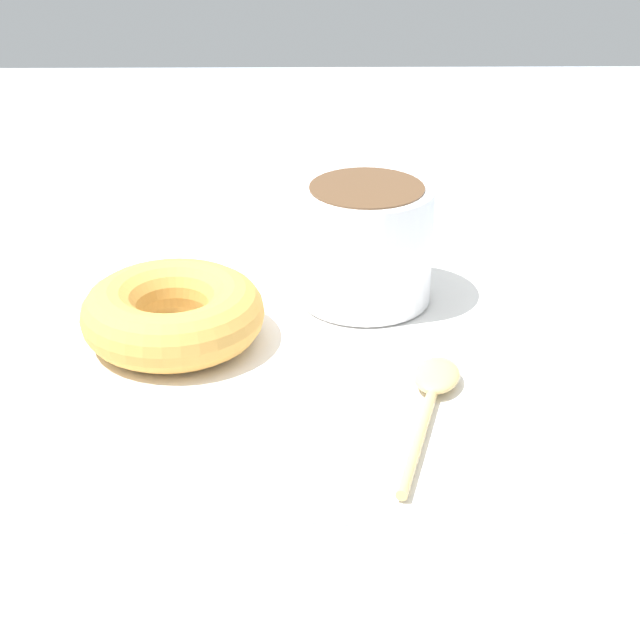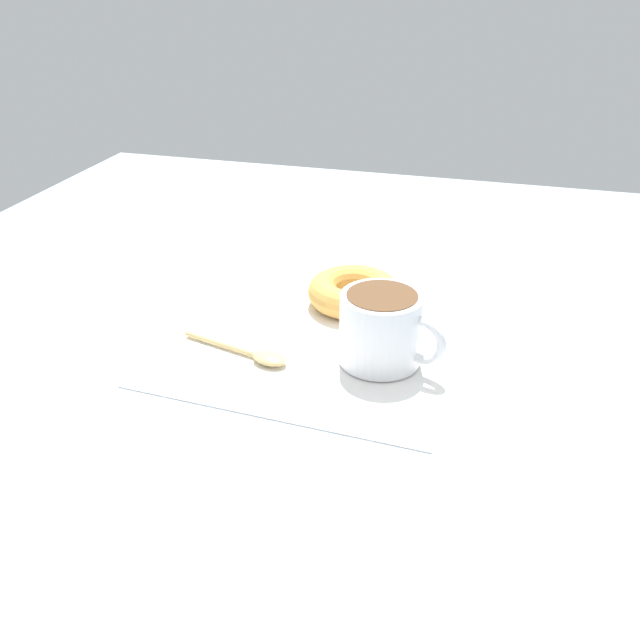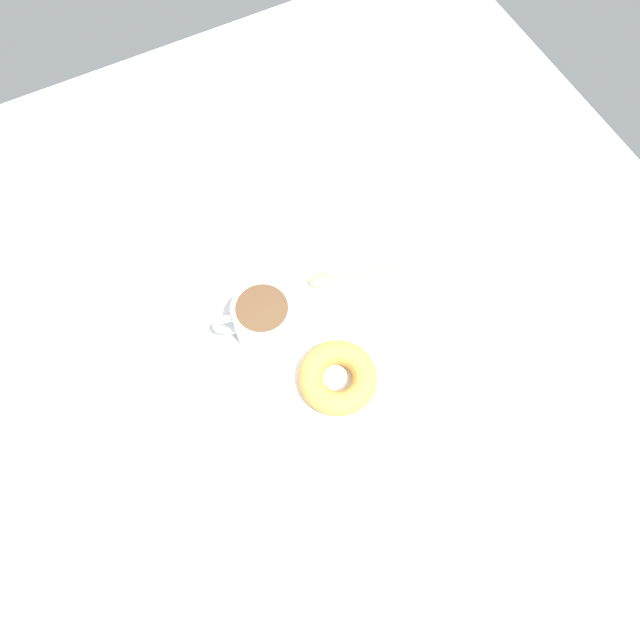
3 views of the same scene
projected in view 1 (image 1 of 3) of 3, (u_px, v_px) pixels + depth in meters
The scene contains 5 objects.
ground_plane at pixel (310, 350), 61.74cm from camera, with size 120.00×120.00×2.00cm, color #99A8B7.
napkin at pixel (320, 354), 58.99cm from camera, with size 29.28×29.28×0.30cm, color white.
coffee_cup at pixel (367, 240), 63.42cm from camera, with size 10.56×7.93×7.10cm.
donut at pixel (173, 313), 59.51cm from camera, with size 10.26×10.26×3.24cm, color gold.
spoon at pixel (433, 391), 54.49cm from camera, with size 12.18×4.54×0.90cm.
Camera 1 is at (53.81, -0.02, 29.33)cm, focal length 60.00 mm.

